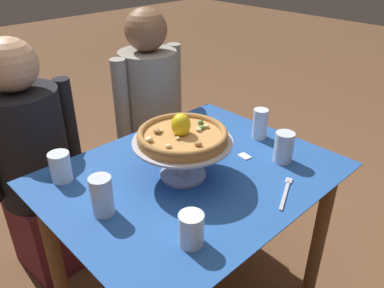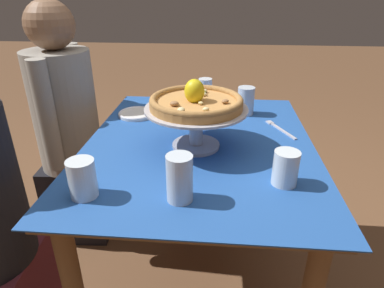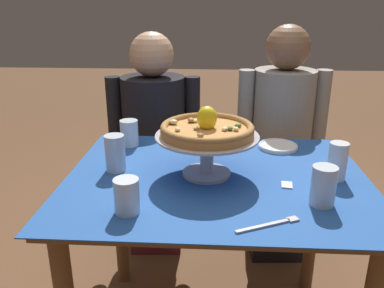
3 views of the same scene
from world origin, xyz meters
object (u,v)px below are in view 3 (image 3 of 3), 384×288
at_px(pizza, 207,129).
at_px(water_glass_front_left, 127,198).
at_px(side_plate, 278,146).
at_px(diner_left, 155,148).
at_px(pizza_stand, 207,147).
at_px(water_glass_back_left, 129,135).
at_px(water_glass_side_right, 337,164).
at_px(dinner_fork, 271,224).
at_px(water_glass_front_right, 323,188).
at_px(water_glass_side_left, 115,155).
at_px(sugar_packet, 287,185).
at_px(diner_right, 280,151).

height_order(pizza, water_glass_front_left, pizza).
height_order(side_plate, diner_left, diner_left).
distance_m(pizza_stand, water_glass_back_left, 0.46).
bearing_deg(water_glass_side_right, pizza_stand, 178.31).
height_order(side_plate, dinner_fork, side_plate).
relative_size(water_glass_back_left, water_glass_side_right, 0.83).
relative_size(pizza_stand, water_glass_front_right, 2.91).
relative_size(water_glass_side_right, diner_left, 0.11).
distance_m(water_glass_side_left, sugar_packet, 0.63).
bearing_deg(water_glass_side_right, pizza, 178.26).
distance_m(water_glass_front_left, diner_left, 1.02).
relative_size(pizza, side_plate, 1.96).
bearing_deg(water_glass_side_right, water_glass_back_left, 159.10).
distance_m(water_glass_back_left, water_glass_front_right, 0.86).
bearing_deg(pizza_stand, side_plate, 44.55).
xyz_separation_m(pizza_stand, water_glass_side_left, (-0.34, 0.02, -0.05)).
distance_m(pizza, water_glass_side_right, 0.47).
height_order(pizza, diner_left, diner_left).
relative_size(water_glass_front_left, water_glass_back_left, 0.95).
xyz_separation_m(water_glass_side_right, diner_left, (-0.76, 0.72, -0.23)).
bearing_deg(side_plate, water_glass_side_left, -156.60).
height_order(dinner_fork, sugar_packet, dinner_fork).
relative_size(water_glass_back_left, sugar_packet, 2.26).
bearing_deg(water_glass_front_left, water_glass_front_right, 8.00).
xyz_separation_m(pizza, sugar_packet, (0.28, -0.08, -0.17)).
bearing_deg(diner_left, diner_right, -2.72).
distance_m(sugar_packet, diner_left, 0.99).
height_order(water_glass_front_right, water_glass_side_right, water_glass_side_right).
bearing_deg(diner_left, pizza_stand, -66.96).
bearing_deg(water_glass_side_right, diner_left, 136.46).
relative_size(pizza, sugar_packet, 6.58).
bearing_deg(pizza_stand, water_glass_front_left, -128.95).
distance_m(pizza, water_glass_front_left, 0.39).
bearing_deg(water_glass_front_left, pizza, 51.13).
height_order(water_glass_side_left, diner_left, diner_left).
bearing_deg(water_glass_front_right, dinner_fork, -142.21).
height_order(water_glass_back_left, diner_right, diner_right).
bearing_deg(dinner_fork, sugar_packet, 71.59).
bearing_deg(water_glass_side_right, sugar_packet, -161.13).
bearing_deg(sugar_packet, pizza_stand, 164.81).
xyz_separation_m(water_glass_front_left, sugar_packet, (0.51, 0.21, -0.04)).
relative_size(water_glass_front_right, sugar_packet, 2.53).
relative_size(pizza_stand, diner_right, 0.30).
bearing_deg(diner_right, dinner_fork, -100.35).
height_order(water_glass_side_right, side_plate, water_glass_side_right).
xyz_separation_m(dinner_fork, diner_right, (0.18, 1.01, -0.16)).
bearing_deg(water_glass_back_left, water_glass_side_left, -88.79).
distance_m(water_glass_side_right, diner_right, 0.73).
bearing_deg(pizza, water_glass_back_left, 139.62).
height_order(pizza, sugar_packet, pizza).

